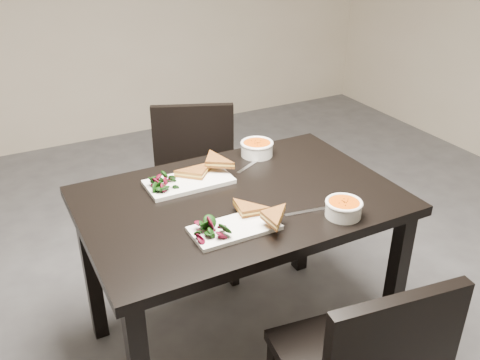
% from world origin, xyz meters
% --- Properties ---
extents(ground, '(5.00, 5.00, 0.00)m').
position_xyz_m(ground, '(0.00, 0.00, 0.00)').
color(ground, '#47474C').
rests_on(ground, ground).
extents(table, '(1.20, 0.80, 0.75)m').
position_xyz_m(table, '(-0.09, -0.12, 0.65)').
color(table, black).
rests_on(table, ground).
extents(chair_far, '(0.55, 0.55, 0.85)m').
position_xyz_m(chair_far, '(0.01, 0.56, 0.48)').
color(chair_far, black).
rests_on(chair_far, ground).
extents(plate_near, '(0.30, 0.15, 0.02)m').
position_xyz_m(plate_near, '(-0.22, -0.33, 0.76)').
color(plate_near, white).
rests_on(plate_near, table).
extents(sandwich_near, '(0.17, 0.14, 0.05)m').
position_xyz_m(sandwich_near, '(-0.15, -0.31, 0.79)').
color(sandwich_near, '#92561E').
rests_on(sandwich_near, plate_near).
extents(salad_near, '(0.09, 0.08, 0.04)m').
position_xyz_m(salad_near, '(-0.32, -0.33, 0.79)').
color(salad_near, black).
rests_on(salad_near, plate_near).
extents(soup_bowl_near, '(0.13, 0.13, 0.06)m').
position_xyz_m(soup_bowl_near, '(0.17, -0.42, 0.78)').
color(soup_bowl_near, white).
rests_on(soup_bowl_near, table).
extents(cutlery_near, '(0.18, 0.04, 0.00)m').
position_xyz_m(cutlery_near, '(0.08, -0.34, 0.75)').
color(cutlery_near, silver).
rests_on(cutlery_near, table).
extents(plate_far, '(0.34, 0.17, 0.02)m').
position_xyz_m(plate_far, '(-0.22, 0.06, 0.76)').
color(plate_far, white).
rests_on(plate_far, table).
extents(sandwich_far, '(0.21, 0.21, 0.06)m').
position_xyz_m(sandwich_far, '(-0.16, 0.05, 0.79)').
color(sandwich_far, '#92561E').
rests_on(sandwich_far, plate_far).
extents(salad_far, '(0.11, 0.10, 0.05)m').
position_xyz_m(salad_far, '(-0.32, 0.06, 0.79)').
color(salad_far, black).
rests_on(salad_far, plate_far).
extents(soup_bowl_far, '(0.15, 0.15, 0.07)m').
position_xyz_m(soup_bowl_far, '(0.15, 0.17, 0.79)').
color(soup_bowl_far, white).
rests_on(soup_bowl_far, table).
extents(cutlery_far, '(0.17, 0.10, 0.00)m').
position_xyz_m(cutlery_far, '(0.07, 0.09, 0.75)').
color(cutlery_far, silver).
rests_on(cutlery_far, table).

